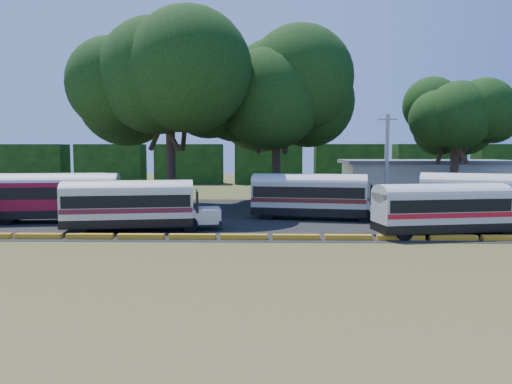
{
  "coord_description": "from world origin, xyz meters",
  "views": [
    {
      "loc": [
        -0.16,
        -27.47,
        5.19
      ],
      "look_at": [
        -0.92,
        6.0,
        2.33
      ],
      "focal_mm": 35.0,
      "sensor_mm": 36.0,
      "label": 1
    }
  ],
  "objects_px": {
    "bus_red": "(60,194)",
    "bus_white_red": "(444,207)",
    "tree_west": "(170,78)",
    "bus_cream_west": "(132,202)"
  },
  "relations": [
    {
      "from": "bus_red",
      "to": "bus_white_red",
      "type": "distance_m",
      "value": 26.0
    },
    {
      "from": "bus_white_red",
      "to": "tree_west",
      "type": "distance_m",
      "value": 25.85
    },
    {
      "from": "bus_cream_west",
      "to": "tree_west",
      "type": "bearing_deg",
      "value": 80.27
    },
    {
      "from": "bus_red",
      "to": "bus_cream_west",
      "type": "relative_size",
      "value": 1.08
    },
    {
      "from": "bus_red",
      "to": "tree_west",
      "type": "bearing_deg",
      "value": 45.81
    },
    {
      "from": "bus_cream_west",
      "to": "tree_west",
      "type": "height_order",
      "value": "tree_west"
    },
    {
      "from": "bus_white_red",
      "to": "tree_west",
      "type": "height_order",
      "value": "tree_west"
    },
    {
      "from": "bus_cream_west",
      "to": "bus_white_red",
      "type": "height_order",
      "value": "bus_cream_west"
    },
    {
      "from": "bus_red",
      "to": "bus_cream_west",
      "type": "xyz_separation_m",
      "value": [
        6.29,
        -3.92,
        -0.18
      ]
    },
    {
      "from": "tree_west",
      "to": "bus_red",
      "type": "bearing_deg",
      "value": -124.67
    }
  ]
}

